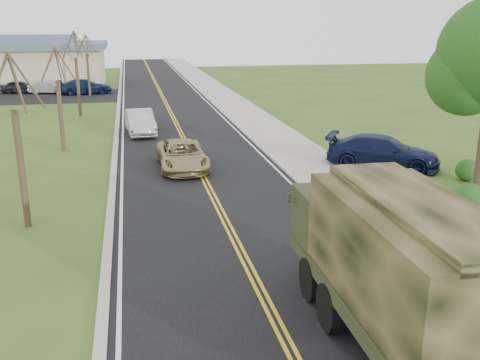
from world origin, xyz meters
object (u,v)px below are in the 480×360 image
object	(u,v)px
military_truck	(397,259)
sedan_silver	(140,122)
suv_champagne	(182,155)
pickup_navy	(383,152)

from	to	relation	value
military_truck	sedan_silver	distance (m)	25.78
suv_champagne	sedan_silver	xyz separation A→B (m)	(-1.79, 9.16, 0.09)
sedan_silver	pickup_navy	distance (m)	15.98
military_truck	suv_champagne	world-z (taller)	military_truck
sedan_silver	pickup_navy	size ratio (longest dim) A/B	0.86
sedan_silver	military_truck	bearing A→B (deg)	-83.39
sedan_silver	pickup_navy	xyz separation A→B (m)	(11.66, -10.93, 0.02)
pickup_navy	suv_champagne	bearing A→B (deg)	112.13
military_truck	pickup_navy	distance (m)	15.94
military_truck	sedan_silver	xyz separation A→B (m)	(-4.85, 25.29, -1.34)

